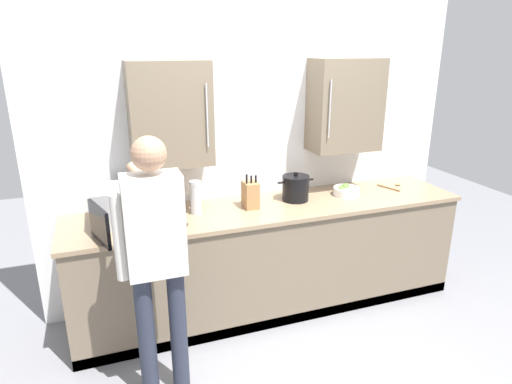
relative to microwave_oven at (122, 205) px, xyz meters
name	(u,v)px	position (x,y,z in m)	size (l,w,h in m)	color
ground_plane	(299,346)	(1.17, -0.65, -1.08)	(9.12, 9.12, 0.00)	gray
back_wall_tiled	(257,141)	(1.17, 0.31, 0.34)	(3.71, 0.44, 2.65)	white
counter_unit	(271,257)	(1.17, -0.04, -0.61)	(3.29, 0.72, 0.94)	#756651
microwave_oven	(122,205)	(0.00, 0.00, 0.00)	(0.50, 0.70, 0.28)	#B7BABF
fruit_bowl	(346,190)	(1.89, -0.01, -0.10)	(0.23, 0.23, 0.10)	white
knife_block	(250,195)	(0.99, -0.02, -0.03)	(0.11, 0.15, 0.29)	#A37547
stock_pot	(296,188)	(1.41, 0.02, -0.03)	(0.32, 0.23, 0.25)	black
wooden_spoon	(393,186)	(2.42, 0.05, -0.13)	(0.23, 0.24, 0.02)	#A37547
thermos_flask	(196,197)	(0.55, -0.01, 0.00)	(0.09, 0.09, 0.27)	#B7BABF
person_figure	(155,251)	(0.13, -0.77, -0.04)	(0.44, 0.60, 1.73)	#282D3D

